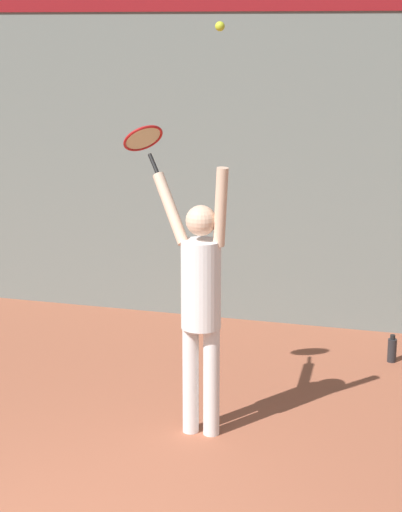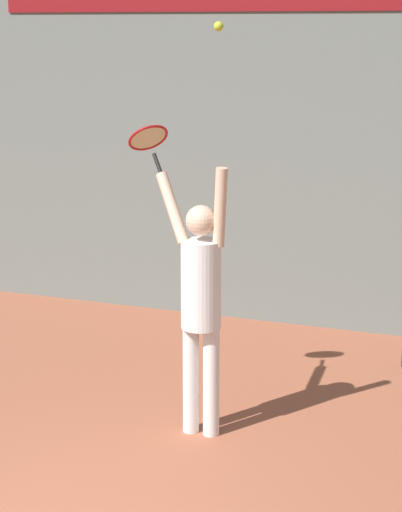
{
  "view_description": "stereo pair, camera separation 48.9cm",
  "coord_description": "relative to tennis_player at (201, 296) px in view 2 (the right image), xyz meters",
  "views": [
    {
      "loc": [
        2.35,
        -4.2,
        3.19
      ],
      "look_at": [
        0.42,
        2.42,
        1.47
      ],
      "focal_mm": 65.0,
      "sensor_mm": 36.0,
      "label": 1
    },
    {
      "loc": [
        2.82,
        -4.05,
        3.19
      ],
      "look_at": [
        0.42,
        2.42,
        1.47
      ],
      "focal_mm": 65.0,
      "sensor_mm": 36.0,
      "label": 2
    }
  ],
  "objects": [
    {
      "name": "back_wall",
      "position": [
        -0.41,
        3.01,
        1.35
      ],
      "size": [
        18.0,
        0.1,
        5.0
      ],
      "color": "slate",
      "rests_on": "ground_plane"
    },
    {
      "name": "tennis_player",
      "position": [
        0.0,
        0.0,
        0.0
      ],
      "size": [
        0.72,
        0.44,
        2.17
      ],
      "color": "white",
      "rests_on": "ground_plane"
    },
    {
      "name": "tennis_racket",
      "position": [
        -0.58,
        0.37,
        1.15
      ],
      "size": [
        0.42,
        0.43,
        0.39
      ],
      "color": "black"
    },
    {
      "name": "tennis_ball",
      "position": [
        0.17,
        -0.09,
        2.04
      ],
      "size": [
        0.07,
        0.07,
        0.07
      ],
      "color": "#CCDB2D"
    }
  ]
}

